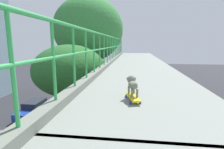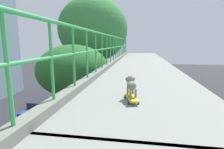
# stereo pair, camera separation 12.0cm
# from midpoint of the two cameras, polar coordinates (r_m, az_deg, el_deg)

# --- Properties ---
(green_railing) EXTENTS (0.20, 29.59, 1.27)m
(green_railing) POSITION_cam_midpoint_polar(r_m,az_deg,el_deg) (1.98, -28.10, -11.29)
(green_railing) COLOR gray
(green_railing) RESTS_ON overpass_deck
(car_silver_fifth) EXTENTS (1.88, 4.46, 1.35)m
(car_silver_fifth) POSITION_cam_midpoint_polar(r_m,az_deg,el_deg) (14.66, -15.82, -15.80)
(car_silver_fifth) COLOR #B9B8BD
(car_silver_fifth) RESTS_ON ground
(car_blue_sixth) EXTENTS (1.79, 4.06, 1.39)m
(car_blue_sixth) POSITION_cam_midpoint_polar(r_m,az_deg,el_deg) (19.14, -22.38, -9.83)
(car_blue_sixth) COLOR #1E3A9B
(car_blue_sixth) RESTS_ON ground
(car_white_seventh) EXTENTS (1.97, 4.02, 1.36)m
(car_white_seventh) POSITION_cam_midpoint_polar(r_m,az_deg,el_deg) (20.40, -8.05, -8.01)
(car_white_seventh) COLOR silver
(car_white_seventh) RESTS_ON ground
(city_bus) EXTENTS (2.63, 10.57, 3.10)m
(city_bus) POSITION_cam_midpoint_polar(r_m,az_deg,el_deg) (32.82, -8.63, 0.91)
(city_bus) COLOR beige
(city_bus) RESTS_ON ground
(roadside_tree_mid) EXTENTS (3.74, 3.74, 6.91)m
(roadside_tree_mid) POSITION_cam_midpoint_polar(r_m,az_deg,el_deg) (9.35, -12.00, 0.89)
(roadside_tree_mid) COLOR brown
(roadside_tree_mid) RESTS_ON ground
(roadside_tree_far) EXTENTS (5.42, 5.42, 10.53)m
(roadside_tree_far) POSITION_cam_midpoint_polar(r_m,az_deg,el_deg) (14.34, -5.90, 14.10)
(roadside_tree_far) COLOR brown
(roadside_tree_far) RESTS_ON ground
(toy_skateboard) EXTENTS (0.27, 0.54, 0.08)m
(toy_skateboard) POSITION_cam_midpoint_polar(r_m,az_deg,el_deg) (2.95, 7.45, -7.31)
(toy_skateboard) COLOR yellow
(toy_skateboard) RESTS_ON overpass_deck
(small_dog) EXTENTS (0.22, 0.41, 0.32)m
(small_dog) POSITION_cam_midpoint_polar(r_m,az_deg,el_deg) (2.97, 7.39, -2.97)
(small_dog) COLOR slate
(small_dog) RESTS_ON toy_skateboard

